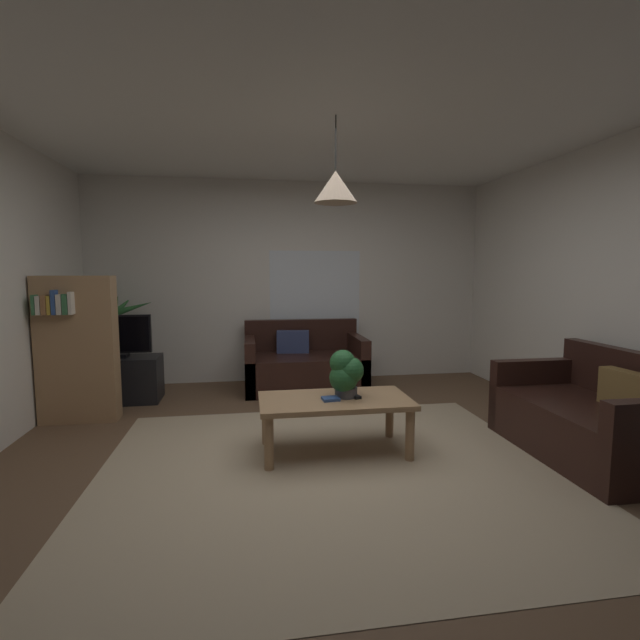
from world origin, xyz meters
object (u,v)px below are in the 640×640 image
(potted_plant_on_table, at_px, (346,373))
(tv_stand, at_px, (118,379))
(couch_under_window, at_px, (304,366))
(coffee_table, at_px, (335,406))
(book_on_table_0, at_px, (331,399))
(couch_right_side, at_px, (592,422))
(potted_palm_corner, at_px, (113,342))
(pendant_lamp, at_px, (336,187))
(remote_on_table_0, at_px, (354,395))
(tv, at_px, (116,336))
(bookshelf_corner, at_px, (77,348))

(potted_plant_on_table, xyz_separation_m, tv_stand, (-2.19, 1.75, -0.39))
(couch_under_window, relative_size, coffee_table, 1.22)
(book_on_table_0, height_order, tv_stand, tv_stand)
(tv_stand, bearing_deg, couch_right_side, -27.92)
(potted_plant_on_table, height_order, potted_palm_corner, potted_palm_corner)
(tv_stand, bearing_deg, book_on_table_0, -41.42)
(tv_stand, bearing_deg, pendant_lamp, -40.06)
(couch_under_window, xyz_separation_m, couch_right_side, (1.96, -2.42, 0.00))
(remote_on_table_0, distance_m, tv, 2.86)
(couch_under_window, height_order, remote_on_table_0, couch_under_window)
(coffee_table, bearing_deg, tv, 140.28)
(couch_right_side, distance_m, tv, 4.62)
(tv, bearing_deg, coffee_table, -39.72)
(coffee_table, xyz_separation_m, potted_palm_corner, (-2.28, 2.27, 0.22))
(remote_on_table_0, bearing_deg, tv, -51.35)
(tv_stand, bearing_deg, potted_palm_corner, 109.24)
(tv_stand, distance_m, potted_palm_corner, 0.64)
(coffee_table, distance_m, potted_palm_corner, 3.22)
(tv_stand, bearing_deg, bookshelf_corner, -106.22)
(couch_under_window, relative_size, potted_palm_corner, 1.14)
(potted_palm_corner, bearing_deg, couch_right_side, -32.11)
(couch_under_window, bearing_deg, pendant_lamp, -90.19)
(potted_palm_corner, bearing_deg, tv, -71.49)
(tv_stand, height_order, bookshelf_corner, bookshelf_corner)
(potted_palm_corner, xyz_separation_m, bookshelf_corner, (-0.01, -1.15, 0.12))
(couch_right_side, relative_size, potted_plant_on_table, 3.74)
(coffee_table, bearing_deg, tv_stand, 139.94)
(couch_under_window, xyz_separation_m, potted_palm_corner, (-2.28, 0.25, 0.32))
(book_on_table_0, xyz_separation_m, tv_stand, (-2.06, 1.81, -0.20))
(coffee_table, height_order, pendant_lamp, pendant_lamp)
(remote_on_table_0, relative_size, tv, 0.21)
(bookshelf_corner, bearing_deg, coffee_table, -26.30)
(couch_under_window, xyz_separation_m, tv_stand, (-2.10, -0.26, -0.02))
(coffee_table, bearing_deg, book_on_table_0, -130.45)
(couch_under_window, bearing_deg, coffee_table, -90.19)
(potted_plant_on_table, bearing_deg, remote_on_table_0, 1.42)
(tv, bearing_deg, book_on_table_0, -41.08)
(couch_right_side, relative_size, tv, 1.92)
(coffee_table, relative_size, remote_on_table_0, 7.44)
(tv, bearing_deg, potted_palm_corner, 108.51)
(potted_plant_on_table, xyz_separation_m, potted_palm_corner, (-2.36, 2.26, -0.05))
(bookshelf_corner, bearing_deg, book_on_table_0, -27.73)
(book_on_table_0, distance_m, potted_plant_on_table, 0.24)
(couch_under_window, relative_size, tv_stand, 1.61)
(coffee_table, xyz_separation_m, book_on_table_0, (-0.04, -0.05, 0.08))
(couch_right_side, height_order, coffee_table, couch_right_side)
(potted_plant_on_table, distance_m, bookshelf_corner, 2.62)
(remote_on_table_0, height_order, pendant_lamp, pendant_lamp)
(couch_right_side, bearing_deg, book_on_table_0, -99.63)
(book_on_table_0, relative_size, remote_on_table_0, 0.81)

